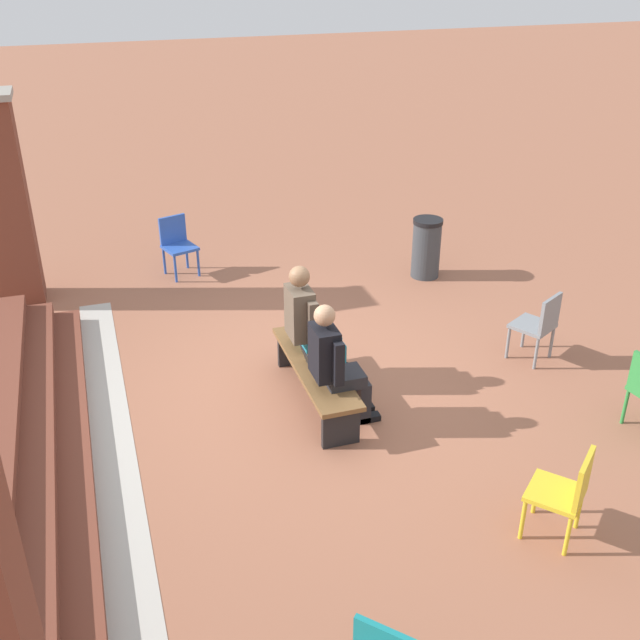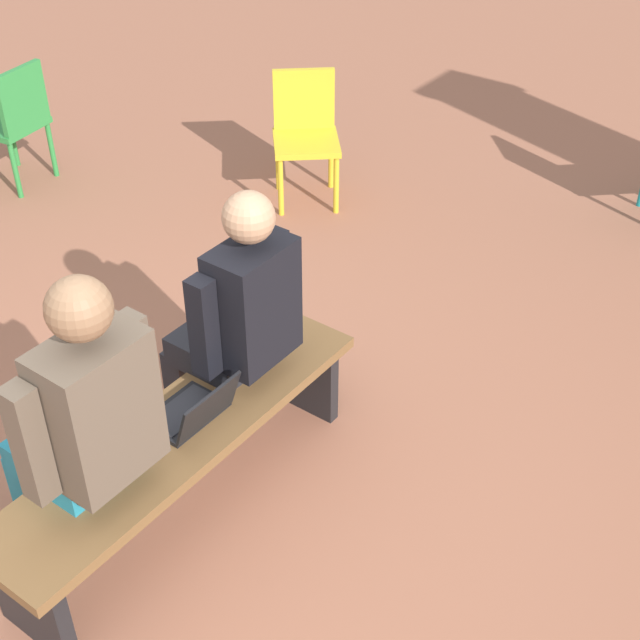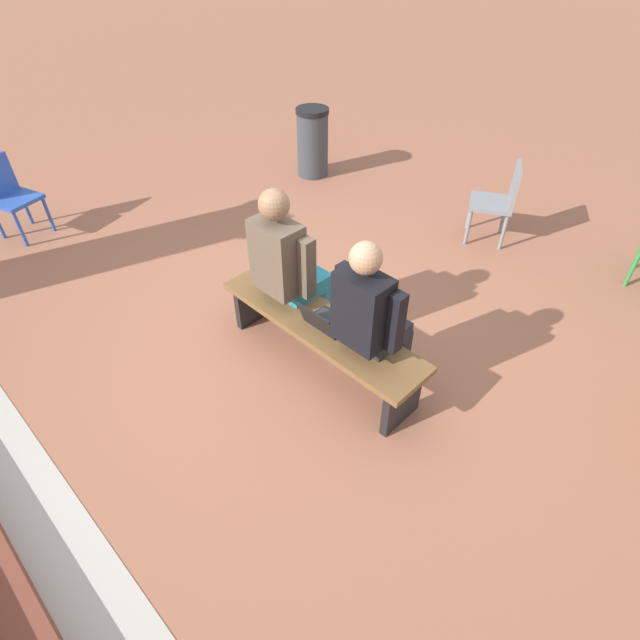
{
  "view_description": "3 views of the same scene",
  "coord_description": "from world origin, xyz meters",
  "px_view_note": "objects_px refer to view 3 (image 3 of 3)",
  "views": [
    {
      "loc": [
        -6.65,
        2.0,
        4.42
      ],
      "look_at": [
        -0.41,
        -0.02,
        1.0
      ],
      "focal_mm": 42.0,
      "sensor_mm": 36.0,
      "label": 1
    },
    {
      "loc": [
        1.45,
        2.0,
        2.9
      ],
      "look_at": [
        -0.68,
        0.43,
        0.96
      ],
      "focal_mm": 50.0,
      "sensor_mm": 36.0,
      "label": 2
    },
    {
      "loc": [
        -2.31,
        2.0,
        2.87
      ],
      "look_at": [
        -0.58,
        0.25,
        0.77
      ],
      "focal_mm": 28.0,
      "sensor_mm": 36.0,
      "label": 3
    }
  ],
  "objects_px": {
    "person_adult": "(289,265)",
    "plastic_chair_foreground": "(8,193)",
    "laptop": "(325,321)",
    "plastic_chair_mid_courtyard": "(500,199)",
    "litter_bin": "(313,142)",
    "bench": "(320,331)",
    "person_student": "(372,316)"
  },
  "relations": [
    {
      "from": "person_adult",
      "to": "plastic_chair_foreground",
      "type": "relative_size",
      "value": 1.65
    },
    {
      "from": "person_adult",
      "to": "laptop",
      "type": "height_order",
      "value": "person_adult"
    },
    {
      "from": "person_adult",
      "to": "plastic_chair_foreground",
      "type": "distance_m",
      "value": 3.53
    },
    {
      "from": "plastic_chair_foreground",
      "to": "plastic_chair_mid_courtyard",
      "type": "bearing_deg",
      "value": -136.72
    },
    {
      "from": "laptop",
      "to": "plastic_chair_foreground",
      "type": "relative_size",
      "value": 0.38
    },
    {
      "from": "person_adult",
      "to": "plastic_chair_foreground",
      "type": "xyz_separation_m",
      "value": [
        3.39,
        0.93,
        -0.25
      ]
    },
    {
      "from": "litter_bin",
      "to": "plastic_chair_foreground",
      "type": "bearing_deg",
      "value": 70.45
    },
    {
      "from": "bench",
      "to": "person_student",
      "type": "relative_size",
      "value": 1.35
    },
    {
      "from": "bench",
      "to": "person_student",
      "type": "xyz_separation_m",
      "value": [
        -0.43,
        -0.07,
        0.36
      ]
    },
    {
      "from": "laptop",
      "to": "plastic_chair_mid_courtyard",
      "type": "xyz_separation_m",
      "value": [
        0.09,
        -2.69,
        -0.02
      ]
    },
    {
      "from": "plastic_chair_mid_courtyard",
      "to": "litter_bin",
      "type": "relative_size",
      "value": 0.98
    },
    {
      "from": "bench",
      "to": "litter_bin",
      "type": "xyz_separation_m",
      "value": [
        2.6,
        -2.48,
        0.08
      ]
    },
    {
      "from": "person_student",
      "to": "laptop",
      "type": "relative_size",
      "value": 4.17
    },
    {
      "from": "laptop",
      "to": "plastic_chair_foreground",
      "type": "xyz_separation_m",
      "value": [
        3.85,
        0.85,
        -0.02
      ]
    },
    {
      "from": "plastic_chair_foreground",
      "to": "plastic_chair_mid_courtyard",
      "type": "relative_size",
      "value": 1.0
    },
    {
      "from": "person_student",
      "to": "person_adult",
      "type": "xyz_separation_m",
      "value": [
        0.82,
        -0.0,
        0.02
      ]
    },
    {
      "from": "plastic_chair_mid_courtyard",
      "to": "plastic_chair_foreground",
      "type": "bearing_deg",
      "value": 43.28
    },
    {
      "from": "laptop",
      "to": "plastic_chair_mid_courtyard",
      "type": "bearing_deg",
      "value": -87.99
    },
    {
      "from": "plastic_chair_foreground",
      "to": "laptop",
      "type": "bearing_deg",
      "value": -167.56
    },
    {
      "from": "plastic_chair_foreground",
      "to": "litter_bin",
      "type": "bearing_deg",
      "value": -109.55
    },
    {
      "from": "laptop",
      "to": "litter_bin",
      "type": "relative_size",
      "value": 0.37
    },
    {
      "from": "person_student",
      "to": "plastic_chair_mid_courtyard",
      "type": "bearing_deg",
      "value": -80.08
    },
    {
      "from": "bench",
      "to": "plastic_chair_mid_courtyard",
      "type": "xyz_separation_m",
      "value": [
        0.03,
        -2.68,
        0.13
      ]
    },
    {
      "from": "person_adult",
      "to": "litter_bin",
      "type": "height_order",
      "value": "person_adult"
    },
    {
      "from": "bench",
      "to": "person_adult",
      "type": "relative_size",
      "value": 1.3
    },
    {
      "from": "litter_bin",
      "to": "plastic_chair_mid_courtyard",
      "type": "bearing_deg",
      "value": -175.72
    },
    {
      "from": "bench",
      "to": "person_adult",
      "type": "height_order",
      "value": "person_adult"
    },
    {
      "from": "person_adult",
      "to": "litter_bin",
      "type": "bearing_deg",
      "value": -47.61
    },
    {
      "from": "bench",
      "to": "laptop",
      "type": "xyz_separation_m",
      "value": [
        -0.07,
        0.01,
        0.15
      ]
    },
    {
      "from": "plastic_chair_foreground",
      "to": "person_student",
      "type": "bearing_deg",
      "value": -167.57
    },
    {
      "from": "laptop",
      "to": "litter_bin",
      "type": "height_order",
      "value": "litter_bin"
    },
    {
      "from": "bench",
      "to": "person_student",
      "type": "height_order",
      "value": "person_student"
    }
  ]
}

